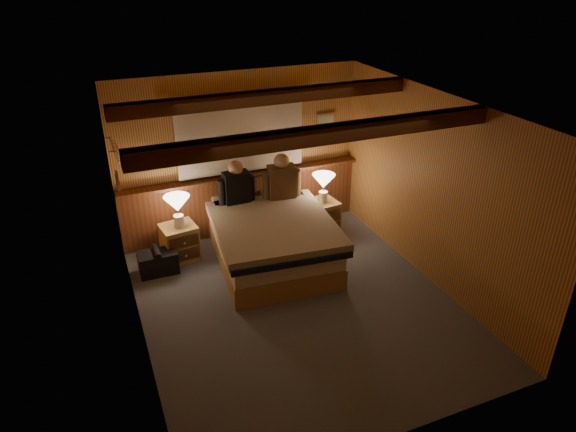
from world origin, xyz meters
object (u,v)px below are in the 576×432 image
lamp_left (177,206)px  person_right (282,179)px  person_left (236,185)px  bed (272,240)px  nightstand_left (180,242)px  nightstand_right (320,218)px  lamp_right (324,183)px  duffel_bag (158,262)px

lamp_left → person_right: 1.51m
lamp_left → person_left: person_left is taller
bed → person_left: 0.93m
nightstand_left → lamp_left: bearing=-68.8°
nightstand_right → lamp_right: lamp_right is taller
lamp_left → bed: bearing=-25.8°
bed → person_left: bearing=117.0°
bed → nightstand_right: bed is taller
nightstand_left → lamp_right: lamp_right is taller
nightstand_left → lamp_right: size_ratio=1.17×
lamp_left → person_right: person_right is taller
nightstand_left → lamp_right: bearing=-10.5°
person_left → duffel_bag: bearing=-165.6°
lamp_left → lamp_right: lamp_right is taller
lamp_left → duffel_bag: (-0.36, -0.22, -0.66)m
lamp_right → person_right: person_right is taller
person_left → duffel_bag: size_ratio=1.27×
person_left → lamp_left: bearing=-172.9°
person_left → person_right: size_ratio=0.94×
duffel_bag → lamp_left: bearing=31.4°
lamp_left → duffel_bag: bearing=-149.0°
person_left → person_right: person_right is taller
bed → nightstand_right: bearing=32.4°
lamp_right → duffel_bag: lamp_right is taller
nightstand_right → nightstand_left: bearing=171.2°
nightstand_right → duffel_bag: (-2.45, -0.16, -0.11)m
nightstand_right → lamp_right: bearing=-32.9°
nightstand_right → bed: bearing=-159.5°
nightstand_right → lamp_left: (-2.08, 0.06, 0.56)m
person_left → duffel_bag: (-1.23, -0.35, -0.76)m
nightstand_right → person_right: bearing=163.8°
lamp_right → person_right: (-0.61, 0.11, 0.11)m
lamp_right → person_left: (-1.25, 0.21, 0.09)m
person_left → bed: bearing=-70.1°
person_left → person_right: (0.64, -0.09, 0.02)m
lamp_right → person_left: person_left is taller
person_right → duffel_bag: 2.04m
nightstand_right → lamp_left: bearing=172.0°
nightstand_left → person_right: person_right is taller
nightstand_right → person_left: person_left is taller
nightstand_left → lamp_left: (0.02, -0.03, 0.57)m
bed → person_right: bearing=62.8°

